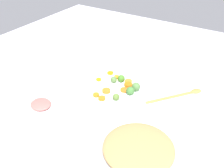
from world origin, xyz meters
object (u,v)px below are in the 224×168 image
casserole_dish (95,55)px  wooden_spoon (183,94)px  metal_pot (137,165)px  ham_plate (41,107)px  serving_bowl_carrots (112,95)px

casserole_dish → wooden_spoon: bearing=86.3°
metal_pot → ham_plate: 0.57m
metal_pot → casserole_dish: bearing=-135.1°
metal_pot → casserole_dish: 0.85m
ham_plate → wooden_spoon: bearing=130.4°
metal_pot → casserole_dish: metal_pot is taller
metal_pot → wooden_spoon: bearing=-177.8°
serving_bowl_carrots → casserole_dish: size_ratio=1.13×
casserole_dish → ham_plate: (0.50, 0.04, -0.05)m
wooden_spoon → ham_plate: size_ratio=1.28×
metal_pot → wooden_spoon: metal_pot is taller
wooden_spoon → casserole_dish: bearing=-93.7°
wooden_spoon → ham_plate: bearing=-49.6°
serving_bowl_carrots → ham_plate: size_ratio=1.35×
wooden_spoon → casserole_dish: (-0.04, -0.58, 0.05)m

